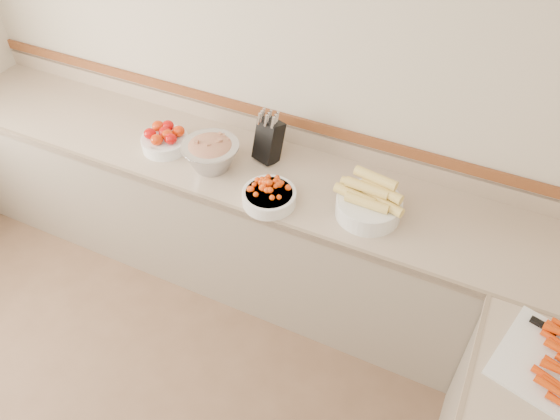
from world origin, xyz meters
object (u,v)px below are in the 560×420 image
at_px(corn_bowl, 369,203).
at_px(rhubarb_bowl, 211,153).
at_px(knife_block, 269,140).
at_px(tomato_bowl, 165,139).
at_px(cherry_tomato_bowl, 269,195).

distance_m(corn_bowl, rhubarb_bowl, 0.90).
bearing_deg(knife_block, tomato_bowl, -163.47).
relative_size(knife_block, tomato_bowl, 1.15).
bearing_deg(cherry_tomato_bowl, rhubarb_bowl, 162.79).
distance_m(knife_block, corn_bowl, 0.68).
relative_size(tomato_bowl, rhubarb_bowl, 0.85).
distance_m(tomato_bowl, rhubarb_bowl, 0.33).
relative_size(knife_block, rhubarb_bowl, 0.98).
xyz_separation_m(knife_block, cherry_tomato_bowl, (0.16, -0.33, -0.07)).
height_order(cherry_tomato_bowl, rhubarb_bowl, rhubarb_bowl).
bearing_deg(rhubarb_bowl, knife_block, 39.27).
bearing_deg(cherry_tomato_bowl, corn_bowl, 15.83).
distance_m(knife_block, rhubarb_bowl, 0.32).
height_order(knife_block, corn_bowl, knife_block).
bearing_deg(knife_block, rhubarb_bowl, -140.73).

